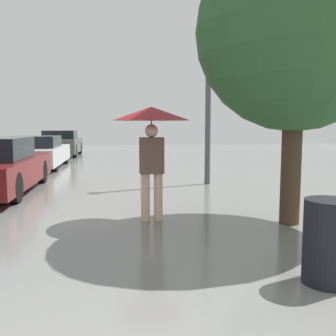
# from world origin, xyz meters

# --- Properties ---
(pedestrian) EXTENTS (1.21, 1.21, 1.81)m
(pedestrian) POSITION_xyz_m (0.15, 5.25, 1.51)
(pedestrian) COLOR beige
(pedestrian) RESTS_ON ground_plane
(parked_car_third) EXTENTS (1.86, 4.42, 1.17)m
(parked_car_third) POSITION_xyz_m (-3.29, 13.57, 0.56)
(parked_car_third) COLOR silver
(parked_car_third) RESTS_ON ground_plane
(parked_car_farthest) EXTENTS (1.79, 4.22, 1.31)m
(parked_car_farthest) POSITION_xyz_m (-3.20, 19.26, 0.62)
(parked_car_farthest) COLOR #4C514C
(parked_car_farthest) RESTS_ON ground_plane
(tree) EXTENTS (2.97, 2.97, 4.39)m
(tree) POSITION_xyz_m (2.25, 4.77, 2.89)
(tree) COLOR #473323
(tree) RESTS_ON ground_plane
(street_lamp) EXTENTS (0.29, 0.29, 4.82)m
(street_lamp) POSITION_xyz_m (1.96, 8.89, 2.78)
(street_lamp) COLOR #515456
(street_lamp) RESTS_ON ground_plane
(trash_bin) EXTENTS (0.48, 0.48, 0.81)m
(trash_bin) POSITION_xyz_m (1.59, 2.61, 0.41)
(trash_bin) COLOR black
(trash_bin) RESTS_ON ground_plane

